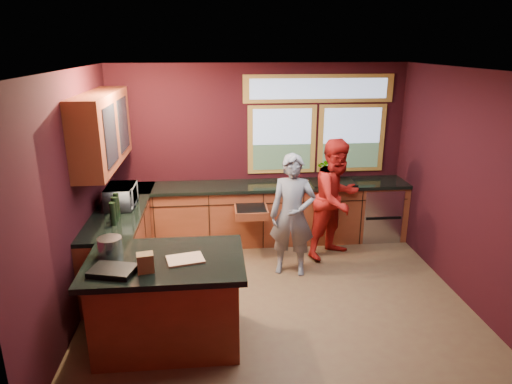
{
  "coord_description": "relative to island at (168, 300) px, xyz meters",
  "views": [
    {
      "loc": [
        -0.71,
        -4.89,
        2.95
      ],
      "look_at": [
        -0.2,
        0.4,
        1.23
      ],
      "focal_mm": 32.0,
      "sensor_mm": 36.0,
      "label": 1
    }
  ],
  "objects": [
    {
      "name": "potted_plant",
      "position": [
        2.25,
        2.52,
        0.65
      ],
      "size": [
        0.35,
        0.31,
        0.39
      ],
      "primitive_type": "imported",
      "color": "#999999",
      "rests_on": "back_counter"
    },
    {
      "name": "paper_bag",
      "position": [
        -0.15,
        -0.25,
        0.56
      ],
      "size": [
        0.17,
        0.15,
        0.18
      ],
      "primitive_type": "cube",
      "rotation": [
        0.0,
        0.0,
        0.18
      ],
      "color": "brown",
      "rests_on": "island"
    },
    {
      "name": "left_counter",
      "position": [
        -0.73,
        1.62,
        -0.01
      ],
      "size": [
        0.64,
        2.3,
        0.93
      ],
      "color": "brown",
      "rests_on": "floor"
    },
    {
      "name": "stock_pot",
      "position": [
        -0.55,
        0.15,
        0.56
      ],
      "size": [
        0.24,
        0.24,
        0.18
      ],
      "primitive_type": "cylinder",
      "color": "silver",
      "rests_on": "island"
    },
    {
      "name": "microwave",
      "position": [
        -0.71,
        1.62,
        0.6
      ],
      "size": [
        0.36,
        0.52,
        0.29
      ],
      "primitive_type": "imported",
      "rotation": [
        0.0,
        0.0,
        1.56
      ],
      "color": "#999999",
      "rests_on": "left_counter"
    },
    {
      "name": "island",
      "position": [
        0.0,
        0.0,
        0.0
      ],
      "size": [
        1.55,
        1.05,
        0.95
      ],
      "color": "brown",
      "rests_on": "floor"
    },
    {
      "name": "black_tray",
      "position": [
        -0.45,
        -0.25,
        0.49
      ],
      "size": [
        0.46,
        0.37,
        0.05
      ],
      "primitive_type": "cube",
      "rotation": [
        0.0,
        0.0,
        -0.26
      ],
      "color": "black",
      "rests_on": "island"
    },
    {
      "name": "paper_towel",
      "position": [
        2.37,
        2.47,
        0.59
      ],
      "size": [
        0.12,
        0.12,
        0.28
      ],
      "primitive_type": "cylinder",
      "color": "white",
      "rests_on": "back_counter"
    },
    {
      "name": "back_counter",
      "position": [
        1.41,
        2.46,
        -0.01
      ],
      "size": [
        4.5,
        0.64,
        0.93
      ],
      "color": "brown",
      "rests_on": "floor"
    },
    {
      "name": "person_red",
      "position": [
        2.23,
        1.86,
        0.39
      ],
      "size": [
        1.06,
        1.01,
        1.73
      ],
      "primitive_type": "imported",
      "rotation": [
        0.0,
        0.0,
        0.59
      ],
      "color": "#A81813",
      "rests_on": "floor"
    },
    {
      "name": "cutting_board",
      "position": [
        0.2,
        -0.05,
        0.48
      ],
      "size": [
        0.4,
        0.32,
        0.02
      ],
      "primitive_type": "cube",
      "rotation": [
        0.0,
        0.0,
        0.23
      ],
      "color": "tan",
      "rests_on": "island"
    },
    {
      "name": "person_grey",
      "position": [
        1.51,
        1.38,
        0.34
      ],
      "size": [
        0.68,
        0.53,
        1.64
      ],
      "primitive_type": "imported",
      "rotation": [
        0.0,
        0.0,
        -0.26
      ],
      "color": "slate",
      "rests_on": "floor"
    },
    {
      "name": "floor",
      "position": [
        1.21,
        0.77,
        -0.48
      ],
      "size": [
        4.5,
        4.5,
        0.0
      ],
      "primitive_type": "plane",
      "color": "brown",
      "rests_on": "ground"
    },
    {
      "name": "room_shell",
      "position": [
        0.62,
        1.09,
        1.32
      ],
      "size": [
        4.52,
        4.02,
        2.71
      ],
      "color": "black",
      "rests_on": "ground"
    }
  ]
}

